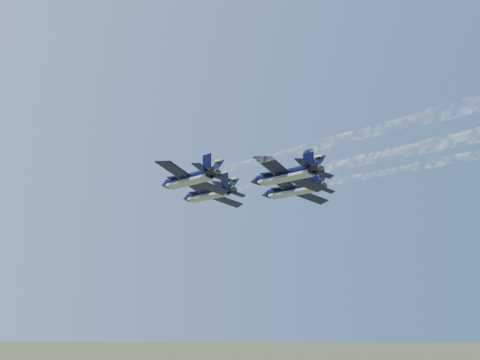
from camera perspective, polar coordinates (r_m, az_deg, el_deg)
jet_lead at (r=123.18m, az=-2.78°, el=-1.20°), size 12.85×17.01×5.08m
jet_left at (r=106.76m, az=-4.44°, el=0.09°), size 12.85×17.01×5.08m
jet_right at (r=118.56m, az=4.45°, el=-0.86°), size 12.85×17.01×5.08m
jet_slot at (r=103.22m, az=3.81°, el=0.41°), size 12.85×17.01×5.08m
smoke_trail_lead at (r=89.61m, az=12.86°, el=2.17°), size 2.10×60.26×2.09m
smoke_trail_left at (r=73.16m, az=14.01°, el=4.81°), size 2.10×60.26×2.09m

